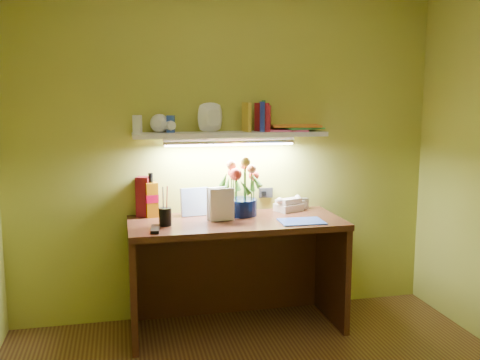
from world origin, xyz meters
The scene contains 13 objects.
desk centered at (0.00, 1.20, 0.38)m, with size 1.40×0.60×0.75m, color #32180D.
flower_bouquet centered at (0.06, 1.34, 0.94)m, with size 0.24×0.24×0.39m, color #06113B, non-canonical shape.
telephone centered at (0.42, 1.39, 0.80)m, with size 0.18×0.13×0.11m, color beige, non-canonical shape.
desk_clock centered at (0.54, 1.43, 0.79)m, with size 0.08×0.04×0.08m, color #ACACB0.
whisky_bottle centered at (-0.54, 1.42, 0.90)m, with size 0.08×0.08×0.30m, color #AB6305, non-canonical shape.
whisky_box centered at (-0.59, 1.44, 0.89)m, with size 0.09×0.09×0.27m, color maroon.
pen_cup centered at (-0.47, 1.15, 0.85)m, with size 0.08×0.08×0.19m, color black.
art_card centered at (-0.25, 1.39, 0.85)m, with size 0.19×0.04×0.19m, color white, non-canonical shape.
tv_remote centered at (-0.54, 1.03, 0.76)m, with size 0.05×0.18×0.02m, color black.
blue_folder centered at (0.40, 1.05, 0.75)m, with size 0.28×0.21×0.01m, color blue.
desk_book_a centered at (-0.17, 1.18, 0.86)m, with size 0.16×0.02×0.22m, color silver.
desk_book_b centered at (-0.19, 1.22, 0.86)m, with size 0.16×0.02×0.22m, color white.
wall_shelf centered at (0.02, 1.39, 1.34)m, with size 1.31×0.33×0.24m.
Camera 1 is at (-0.73, -2.14, 1.55)m, focal length 40.00 mm.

